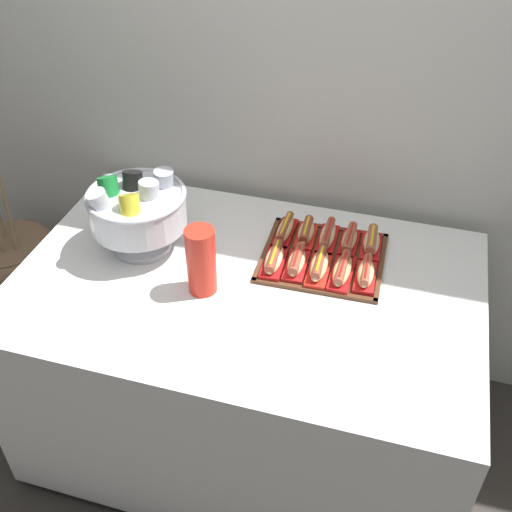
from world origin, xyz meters
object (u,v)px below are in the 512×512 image
Objects in this scene: floor_vase at (22,292)px; hot_dog_3 at (342,271)px; hot_dog_7 at (328,237)px; punch_bowl at (137,208)px; buffet_table at (248,359)px; hot_dog_0 at (274,259)px; hot_dog_4 at (366,274)px; hot_dog_5 at (285,230)px; hot_dog_6 at (306,233)px; hot_dog_8 at (349,240)px; hot_dog_9 at (371,243)px; hot_dog_1 at (296,262)px; cup_stack at (201,261)px; serving_tray at (323,258)px.

floor_vase is 6.14× the size of hot_dog_3.
punch_bowl is at bearing -162.83° from hot_dog_7.
buffet_table is 1.15m from floor_vase.
hot_dog_0 reaches higher than buffet_table.
hot_dog_4 is 0.34m from hot_dog_5.
hot_dog_4 and hot_dog_5 have the same top height.
floor_vase is at bearing -178.65° from hot_dog_6.
hot_dog_0 is at bearing -142.28° from hot_dog_8.
floor_vase is at bearing 175.02° from hot_dog_4.
hot_dog_7 is 1.11× the size of hot_dog_9.
hot_dog_4 is 0.28m from hot_dog_6.
hot_dog_1 is (0.14, 0.09, 0.41)m from buffet_table.
buffet_table is 9.73× the size of hot_dog_6.
hot_dog_1 is 1.02× the size of hot_dog_8.
hot_dog_8 is 0.54m from cup_stack.
buffet_table is at bearing -144.05° from hot_dog_9.
punch_bowl reaches higher than hot_dog_3.
cup_stack is (-0.41, -0.34, 0.08)m from hot_dog_8.
buffet_table is 9.26× the size of hot_dog_1.
buffet_table is 9.43× the size of hot_dog_8.
buffet_table is 0.61m from hot_dog_9.
punch_bowl is at bearing -177.93° from hot_dog_4.
hot_dog_5 reaches higher than buffet_table.
hot_dog_1 reaches higher than hot_dog_4.
hot_dog_9 is (0.07, 0.00, 0.00)m from hot_dog_8.
hot_dog_6 reaches higher than hot_dog_3.
hot_dog_8 is at bearing 1.47° from hot_dog_5.
hot_dog_6 reaches higher than hot_dog_4.
hot_dog_9 is at bearing 67.02° from hot_dog_3.
cup_stack is (-0.33, -0.34, 0.08)m from hot_dog_7.
floor_vase reaches higher than hot_dog_7.
hot_dog_3 is at bearing 18.26° from buffet_table.
hot_dog_9 is at bearing 91.47° from hot_dog_4.
hot_dog_9 is (0.30, 0.01, 0.00)m from hot_dog_5.
hot_dog_3 is 0.08m from hot_dog_4.
hot_dog_3 is 0.80× the size of cup_stack.
hot_dog_9 reaches higher than hot_dog_1.
hot_dog_9 is at bearing 35.15° from cup_stack.
hot_dog_6 reaches higher than hot_dog_1.
hot_dog_3 is 1.04× the size of hot_dog_7.
hot_dog_8 reaches higher than serving_tray.
cup_stack reaches higher than hot_dog_0.
floor_vase is at bearing 163.01° from cup_stack.
hot_dog_7 is 1.11× the size of hot_dog_8.
hot_dog_1 is (1.26, -0.14, 0.56)m from floor_vase.
buffet_table is 0.51m from cup_stack.
buffet_table is 8.47× the size of hot_dog_0.
hot_dog_0 is at bearing -178.53° from hot_dog_4.
hot_dog_6 is at bearing 67.02° from hot_dog_0.
hot_dog_7 is 0.65m from punch_bowl.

